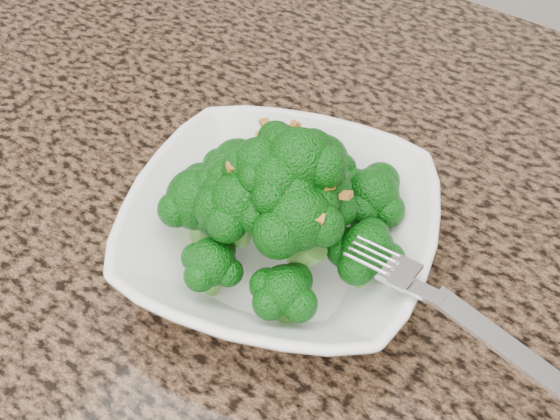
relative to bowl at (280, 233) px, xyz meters
The scene contains 5 objects.
granite_counter 0.15m from the bowl, 130.29° to the right, with size 1.64×1.04×0.03m, color brown.
bowl is the anchor object (origin of this frame).
broccoli_pile 0.06m from the bowl, ahead, with size 0.19×0.19×0.08m, color #0A580B, non-canonical shape.
garlic_topping 0.11m from the bowl, ahead, with size 0.11×0.11×0.01m, color #B8762D, non-canonical shape.
fork 0.12m from the bowl, ahead, with size 0.20×0.03×0.01m, color silver, non-canonical shape.
Camera 1 is at (0.28, 0.15, 1.29)m, focal length 45.00 mm.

